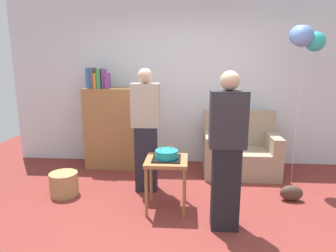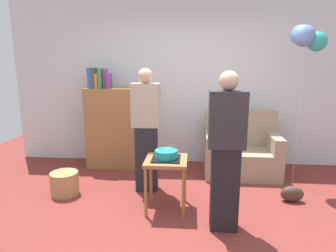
% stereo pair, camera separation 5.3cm
% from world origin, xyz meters
% --- Properties ---
extents(ground_plane, '(8.00, 8.00, 0.00)m').
position_xyz_m(ground_plane, '(0.00, 0.00, 0.00)').
color(ground_plane, maroon).
extents(wall_back, '(6.00, 0.10, 2.70)m').
position_xyz_m(wall_back, '(0.00, 2.05, 1.35)').
color(wall_back, silver).
rests_on(wall_back, ground_plane).
extents(couch, '(1.10, 0.70, 0.96)m').
position_xyz_m(couch, '(0.80, 1.50, 0.34)').
color(couch, gray).
rests_on(couch, ground_plane).
extents(bookshelf, '(0.80, 0.36, 1.62)m').
position_xyz_m(bookshelf, '(-1.26, 1.65, 0.69)').
color(bookshelf, olive).
rests_on(bookshelf, ground_plane).
extents(side_table, '(0.48, 0.48, 0.62)m').
position_xyz_m(side_table, '(-0.25, 0.27, 0.52)').
color(side_table, olive).
rests_on(side_table, ground_plane).
extents(birthday_cake, '(0.32, 0.32, 0.17)m').
position_xyz_m(birthday_cake, '(-0.25, 0.27, 0.67)').
color(birthday_cake, black).
rests_on(birthday_cake, side_table).
extents(person_blowing_candles, '(0.36, 0.22, 1.63)m').
position_xyz_m(person_blowing_candles, '(-0.56, 0.79, 0.83)').
color(person_blowing_candles, '#23232D').
rests_on(person_blowing_candles, ground_plane).
extents(person_holding_cake, '(0.36, 0.22, 1.63)m').
position_xyz_m(person_holding_cake, '(0.38, -0.10, 0.83)').
color(person_holding_cake, black).
rests_on(person_holding_cake, ground_plane).
extents(wicker_basket, '(0.36, 0.36, 0.30)m').
position_xyz_m(wicker_basket, '(-1.61, 0.55, 0.15)').
color(wicker_basket, '#A88451').
rests_on(wicker_basket, ground_plane).
extents(handbag, '(0.28, 0.14, 0.20)m').
position_xyz_m(handbag, '(1.29, 0.58, 0.10)').
color(handbag, '#473328').
rests_on(handbag, ground_plane).
extents(balloon_bunch, '(0.46, 0.33, 2.18)m').
position_xyz_m(balloon_bunch, '(1.50, 1.17, 2.02)').
color(balloon_bunch, silver).
rests_on(balloon_bunch, ground_plane).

